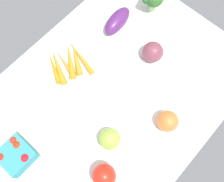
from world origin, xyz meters
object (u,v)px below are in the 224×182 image
at_px(berry_basket, 16,155).
at_px(eggplant, 117,21).
at_px(bell_pepper_red, 104,176).
at_px(carrot_bunch, 68,62).
at_px(heirloom_tomato_orange, 168,121).
at_px(heirloom_tomato_green, 110,139).
at_px(red_onion_near_basket, 153,52).

height_order(berry_basket, eggplant, berry_basket).
distance_m(bell_pepper_red, carrot_bunch, 0.46).
xyz_separation_m(berry_basket, heirloom_tomato_orange, (-0.44, 0.31, 0.01)).
xyz_separation_m(eggplant, heirloom_tomato_green, (0.38, 0.31, 0.01)).
distance_m(eggplant, carrot_bunch, 0.27).
distance_m(berry_basket, eggplant, 0.65).
bearing_deg(heirloom_tomato_green, red_onion_near_basket, -164.00).
distance_m(bell_pepper_red, eggplant, 0.62).
height_order(berry_basket, carrot_bunch, berry_basket).
distance_m(berry_basket, bell_pepper_red, 0.31).
xyz_separation_m(bell_pepper_red, heirloom_tomato_orange, (-0.29, 0.04, -0.01)).
xyz_separation_m(eggplant, red_onion_near_basket, (0.02, 0.20, 0.01)).
bearing_deg(heirloom_tomato_green, heirloom_tomato_orange, 149.20).
height_order(heirloom_tomato_green, red_onion_near_basket, red_onion_near_basket).
relative_size(carrot_bunch, heirloom_tomato_orange, 2.67).
height_order(berry_basket, heirloom_tomato_orange, heirloom_tomato_orange).
distance_m(bell_pepper_red, heirloom_tomato_orange, 0.29).
bearing_deg(carrot_bunch, red_onion_near_basket, 136.89).
xyz_separation_m(bell_pepper_red, eggplant, (-0.49, -0.38, -0.01)).
xyz_separation_m(berry_basket, bell_pepper_red, (-0.15, 0.27, 0.01)).
distance_m(red_onion_near_basket, heirloom_tomato_orange, 0.28).
bearing_deg(berry_basket, red_onion_near_basket, 171.11).
relative_size(heirloom_tomato_green, red_onion_near_basket, 0.93).
bearing_deg(berry_basket, heirloom_tomato_green, 141.83).
bearing_deg(eggplant, heirloom_tomato_green, 32.28).
bearing_deg(carrot_bunch, eggplant, 173.88).
bearing_deg(heirloom_tomato_orange, bell_pepper_red, -8.13).
bearing_deg(berry_basket, bell_pepper_red, 119.24).
height_order(eggplant, carrot_bunch, eggplant).
xyz_separation_m(carrot_bunch, heirloom_tomato_orange, (-0.07, 0.45, 0.03)).
height_order(berry_basket, heirloom_tomato_green, heirloom_tomato_green).
bearing_deg(eggplant, berry_basket, 2.94).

